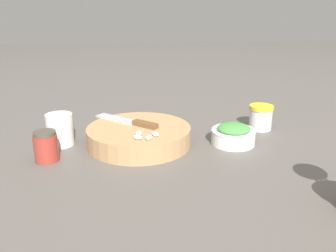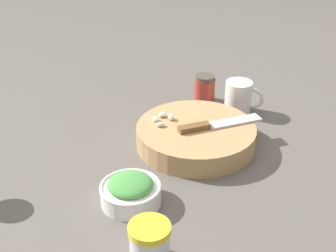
% 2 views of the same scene
% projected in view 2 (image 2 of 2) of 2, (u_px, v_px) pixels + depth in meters
% --- Properties ---
extents(ground_plane, '(5.00, 5.00, 0.00)m').
position_uv_depth(ground_plane, '(157.00, 158.00, 1.07)').
color(ground_plane, '#56514C').
extents(cutting_board, '(0.28, 0.28, 0.05)m').
position_uv_depth(cutting_board, '(196.00, 136.00, 1.11)').
color(cutting_board, tan).
rests_on(cutting_board, ground_plane).
extents(chef_knife, '(0.18, 0.16, 0.01)m').
position_uv_depth(chef_knife, '(215.00, 124.00, 1.09)').
color(chef_knife, brown).
rests_on(chef_knife, cutting_board).
extents(garlic_cloves, '(0.07, 0.05, 0.01)m').
position_uv_depth(garlic_cloves, '(163.00, 118.00, 1.12)').
color(garlic_cloves, silver).
rests_on(garlic_cloves, cutting_board).
extents(herb_bowl, '(0.12, 0.12, 0.06)m').
position_uv_depth(herb_bowl, '(131.00, 191.00, 0.92)').
color(herb_bowl, silver).
rests_on(herb_bowl, ground_plane).
extents(spice_jar, '(0.07, 0.07, 0.07)m').
position_uv_depth(spice_jar, '(150.00, 243.00, 0.78)').
color(spice_jar, silver).
rests_on(spice_jar, ground_plane).
extents(coffee_mug, '(0.07, 0.10, 0.09)m').
position_uv_depth(coffee_mug, '(239.00, 97.00, 1.25)').
color(coffee_mug, silver).
rests_on(coffee_mug, ground_plane).
extents(honey_jar, '(0.06, 0.06, 0.08)m').
position_uv_depth(honey_jar, '(205.00, 89.00, 1.31)').
color(honey_jar, '#9E3328').
rests_on(honey_jar, ground_plane).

